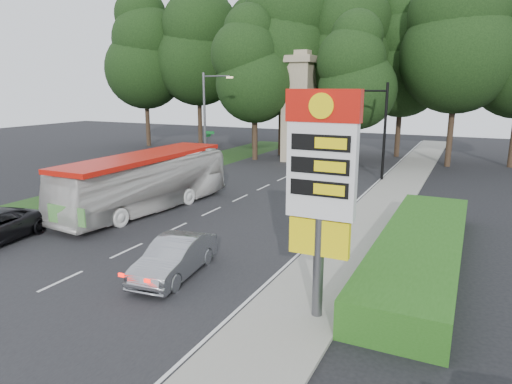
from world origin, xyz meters
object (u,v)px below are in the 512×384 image
at_px(sedan_silver, 175,257).
at_px(traffic_signal_mast, 367,117).
at_px(streetlight_signs, 207,117).
at_px(gas_station_pylon, 321,175).
at_px(monument, 299,106).
at_px(transit_bus, 146,183).

bearing_deg(sedan_silver, traffic_signal_mast, 76.95).
relative_size(traffic_signal_mast, streetlight_signs, 0.90).
xyz_separation_m(streetlight_signs, sedan_silver, (10.41, -19.25, -3.71)).
distance_m(gas_station_pylon, streetlight_signs, 25.74).
relative_size(gas_station_pylon, sedan_silver, 1.55).
distance_m(streetlight_signs, sedan_silver, 22.19).
xyz_separation_m(streetlight_signs, monument, (4.99, 7.99, 0.67)).
distance_m(traffic_signal_mast, monument, 9.76).
bearing_deg(transit_bus, sedan_silver, -38.90).
height_order(streetlight_signs, transit_bus, streetlight_signs).
relative_size(streetlight_signs, transit_bus, 0.69).
height_order(traffic_signal_mast, sedan_silver, traffic_signal_mast).
relative_size(monument, sedan_silver, 2.28).
bearing_deg(sedan_silver, streetlight_signs, 111.43).
xyz_separation_m(gas_station_pylon, monument, (-11.20, 28.01, 0.66)).
relative_size(traffic_signal_mast, transit_bus, 0.63).
relative_size(monument, transit_bus, 0.87).
xyz_separation_m(traffic_signal_mast, sedan_silver, (-2.26, -21.24, -3.95)).
bearing_deg(sedan_silver, monument, 94.28).
xyz_separation_m(monument, sedan_silver, (5.42, -27.24, -4.38)).
distance_m(streetlight_signs, transit_bus, 13.11).
bearing_deg(monument, sedan_silver, -78.75).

